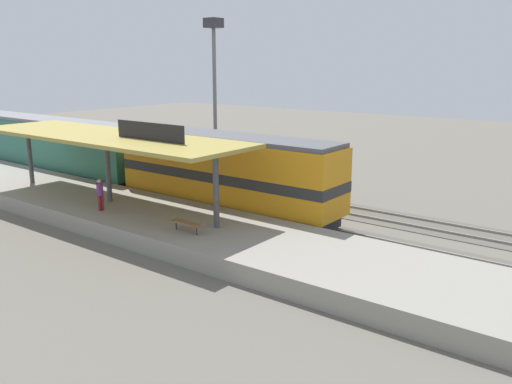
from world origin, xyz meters
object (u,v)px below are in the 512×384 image
object	(u,v)px
platform_bench	(186,223)
locomotive	(226,172)
freight_car	(227,161)
person_waiting	(100,193)
passenger_carriage_single	(49,145)
light_mast	(214,64)

from	to	relation	value
platform_bench	locomotive	world-z (taller)	locomotive
platform_bench	locomotive	size ratio (longest dim) A/B	0.12
freight_car	person_waiting	size ratio (longest dim) A/B	7.02
locomotive	freight_car	distance (m)	6.01
passenger_carriage_single	light_mast	world-z (taller)	light_mast
locomotive	person_waiting	size ratio (longest dim) A/B	8.44
person_waiting	freight_car	bearing A→B (deg)	1.52
platform_bench	light_mast	xyz separation A→B (m)	(13.80, 10.35, 7.05)
locomotive	light_mast	size ratio (longest dim) A/B	1.23
light_mast	person_waiting	distance (m)	15.88
light_mast	person_waiting	world-z (taller)	light_mast
passenger_carriage_single	light_mast	xyz separation A→B (m)	(7.80, -10.31, 6.08)
person_waiting	locomotive	bearing A→B (deg)	-30.38
platform_bench	light_mast	bearing A→B (deg)	36.86
platform_bench	person_waiting	world-z (taller)	person_waiting
locomotive	person_waiting	bearing A→B (deg)	149.62
light_mast	person_waiting	size ratio (longest dim) A/B	6.84
freight_car	locomotive	bearing A→B (deg)	-140.15
platform_bench	freight_car	xyz separation A→B (m)	(10.60, 6.50, 0.63)
passenger_carriage_single	person_waiting	bearing A→B (deg)	-112.78
platform_bench	passenger_carriage_single	bearing A→B (deg)	73.80
locomotive	passenger_carriage_single	size ratio (longest dim) A/B	0.72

